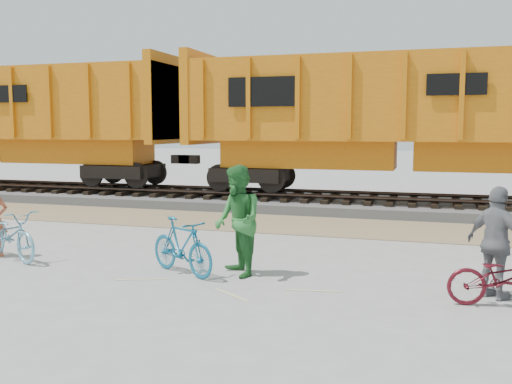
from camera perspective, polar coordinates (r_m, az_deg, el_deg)
ground at (r=10.53m, az=-4.43°, el=-8.07°), size 120.00×120.00×0.00m
gravel_strip at (r=15.66m, az=3.00°, el=-3.24°), size 120.00×3.00×0.02m
ballast_bed at (r=19.01m, az=5.59°, el=-1.13°), size 120.00×4.00×0.30m
track at (r=18.97m, az=5.60°, el=-0.16°), size 120.00×2.60×0.24m
hopper_car_left at (r=24.32m, az=-23.58°, el=6.75°), size 14.00×3.13×4.65m
hopper_car_center at (r=18.49m, az=14.75°, el=7.35°), size 14.00×3.13×4.65m
bicycle_blue at (r=12.48m, az=-23.32°, el=-3.93°), size 2.03×1.40×1.01m
bicycle_teal at (r=10.40m, az=-7.42°, el=-5.40°), size 1.73×1.23×1.02m
bicycle_maroon at (r=9.23m, az=23.72°, el=-7.85°), size 1.74×0.82×0.88m
person_man at (r=10.12m, az=-1.83°, el=-2.89°), size 1.19×1.22×1.98m
person_woman at (r=9.52m, az=22.97°, el=-4.71°), size 1.06×0.99×1.75m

